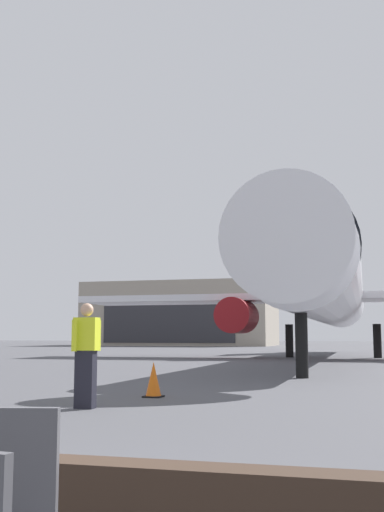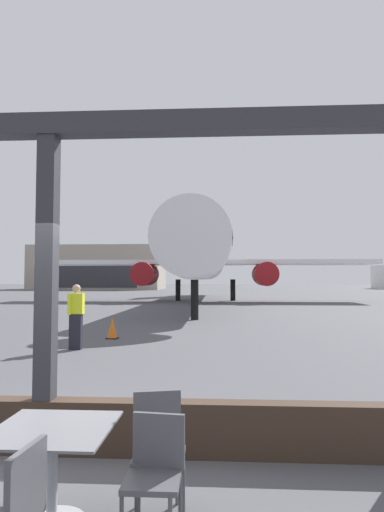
{
  "view_description": "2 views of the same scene",
  "coord_description": "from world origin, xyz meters",
  "views": [
    {
      "loc": [
        2.61,
        -3.03,
        1.19
      ],
      "look_at": [
        -1.63,
        12.57,
        3.23
      ],
      "focal_mm": 44.52,
      "sensor_mm": 36.0,
      "label": 1
    },
    {
      "loc": [
        1.89,
        -4.74,
        1.89
      ],
      "look_at": [
        0.79,
        14.12,
        2.88
      ],
      "focal_mm": 30.61,
      "sensor_mm": 36.0,
      "label": 2
    }
  ],
  "objects": [
    {
      "name": "dining_table",
      "position": [
        0.62,
        -1.39,
        0.47
      ],
      "size": [
        0.9,
        0.9,
        0.74
      ],
      "color": "slate",
      "rests_on": "ground"
    },
    {
      "name": "distant_hangar",
      "position": [
        -20.04,
        75.38,
        3.94
      ],
      "size": [
        23.34,
        12.15,
        7.9
      ],
      "color": "#9E9384",
      "rests_on": "ground"
    },
    {
      "name": "cafe_chair_aisle_left",
      "position": [
        1.43,
        -1.49,
        0.52
      ],
      "size": [
        0.43,
        0.43,
        0.87
      ],
      "color": "#4C4C51",
      "rests_on": "ground"
    },
    {
      "name": "ground_plane",
      "position": [
        0.0,
        40.0,
        0.0
      ],
      "size": [
        220.0,
        220.0,
        0.0
      ],
      "primitive_type": "plane",
      "color": "#4C4C51"
    },
    {
      "name": "airplane",
      "position": [
        0.83,
        30.27,
        3.56
      ],
      "size": [
        28.11,
        36.7,
        10.31
      ],
      "color": "silver",
      "rests_on": "ground"
    },
    {
      "name": "cafe_chair_window_left",
      "position": [
        1.4,
        -1.13,
        0.56
      ],
      "size": [
        0.46,
        0.46,
        0.94
      ],
      "color": "#4C4C51",
      "rests_on": "ground"
    },
    {
      "name": "ground_crew_worker",
      "position": [
        -1.91,
        6.84,
        0.9
      ],
      "size": [
        0.4,
        0.5,
        1.74
      ],
      "color": "black",
      "rests_on": "ground"
    },
    {
      "name": "traffic_cone",
      "position": [
        -1.44,
        8.99,
        0.32
      ],
      "size": [
        0.36,
        0.36,
        0.68
      ],
      "color": "orange",
      "rests_on": "ground"
    },
    {
      "name": "window_frame",
      "position": [
        0.0,
        0.0,
        1.37
      ],
      "size": [
        8.14,
        0.24,
        3.74
      ],
      "color": "#38281E",
      "rests_on": "ground"
    }
  ]
}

